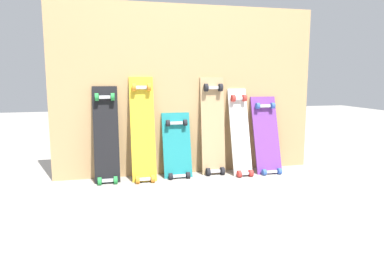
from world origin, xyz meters
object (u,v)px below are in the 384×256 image
object	(u,v)px
skateboard_black	(106,139)
skateboard_teal	(177,149)
skateboard_yellow	(143,133)
skateboard_purple	(267,139)
skateboard_white	(240,136)
skateboard_natural	(213,130)

from	to	relation	value
skateboard_black	skateboard_teal	bearing A→B (deg)	0.20
skateboard_yellow	skateboard_purple	distance (m)	1.07
skateboard_yellow	skateboard_white	world-z (taller)	skateboard_yellow
skateboard_black	skateboard_white	world-z (taller)	skateboard_black
skateboard_black	skateboard_teal	world-z (taller)	skateboard_black
skateboard_black	skateboard_natural	xyz separation A→B (m)	(0.89, 0.03, 0.04)
skateboard_black	skateboard_natural	world-z (taller)	skateboard_natural
skateboard_white	skateboard_teal	bearing A→B (deg)	175.98
skateboard_black	skateboard_natural	distance (m)	0.89
skateboard_yellow	skateboard_purple	xyz separation A→B (m)	(1.07, -0.01, -0.09)
skateboard_purple	skateboard_natural	bearing A→B (deg)	173.06
skateboard_yellow	skateboard_purple	bearing A→B (deg)	-0.71
skateboard_black	skateboard_purple	world-z (taller)	skateboard_black
skateboard_black	skateboard_natural	bearing A→B (deg)	1.67
skateboard_yellow	skateboard_white	xyz separation A→B (m)	(0.82, -0.02, -0.05)
skateboard_teal	skateboard_white	bearing A→B (deg)	-4.02
skateboard_white	skateboard_purple	bearing A→B (deg)	1.08
skateboard_black	skateboard_yellow	xyz separation A→B (m)	(0.29, -0.02, 0.04)
skateboard_yellow	skateboard_teal	xyz separation A→B (m)	(0.28, 0.02, -0.15)
skateboard_white	skateboard_natural	bearing A→B (deg)	164.58
skateboard_purple	skateboard_black	bearing A→B (deg)	178.67
skateboard_natural	skateboard_purple	distance (m)	0.48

